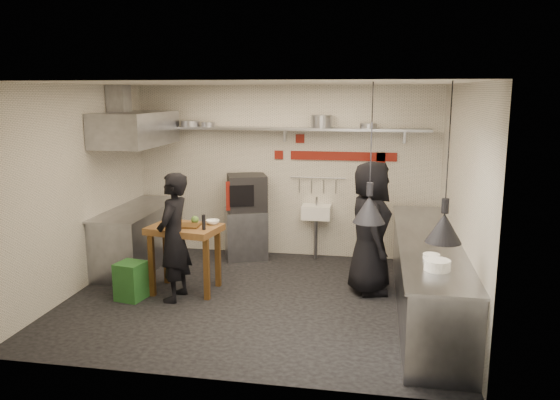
% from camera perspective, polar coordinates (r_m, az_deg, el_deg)
% --- Properties ---
extents(floor, '(5.00, 5.00, 0.00)m').
position_cam_1_polar(floor, '(7.36, -2.25, -10.26)').
color(floor, black).
rests_on(floor, ground).
extents(ceiling, '(5.00, 5.00, 0.00)m').
position_cam_1_polar(ceiling, '(6.85, -2.44, 12.08)').
color(ceiling, silver).
rests_on(ceiling, floor).
extents(wall_back, '(5.00, 0.04, 2.80)m').
position_cam_1_polar(wall_back, '(9.01, 0.52, 2.97)').
color(wall_back, silver).
rests_on(wall_back, floor).
extents(wall_front, '(5.00, 0.04, 2.80)m').
position_cam_1_polar(wall_front, '(4.99, -7.52, -3.96)').
color(wall_front, silver).
rests_on(wall_front, floor).
extents(wall_left, '(0.04, 4.20, 2.80)m').
position_cam_1_polar(wall_left, '(7.89, -20.38, 1.07)').
color(wall_left, silver).
rests_on(wall_left, floor).
extents(wall_right, '(0.04, 4.20, 2.80)m').
position_cam_1_polar(wall_right, '(6.89, 18.41, -0.20)').
color(wall_right, silver).
rests_on(wall_right, floor).
extents(red_band_horiz, '(1.70, 0.02, 0.14)m').
position_cam_1_polar(red_band_horiz, '(8.84, 6.60, 4.57)').
color(red_band_horiz, maroon).
rests_on(red_band_horiz, wall_back).
extents(red_band_vert, '(0.14, 0.02, 1.10)m').
position_cam_1_polar(red_band_vert, '(8.90, 10.39, 1.38)').
color(red_band_vert, maroon).
rests_on(red_band_vert, wall_back).
extents(red_tile_a, '(0.14, 0.02, 0.14)m').
position_cam_1_polar(red_tile_a, '(8.89, 2.11, 6.42)').
color(red_tile_a, maroon).
rests_on(red_tile_a, wall_back).
extents(red_tile_b, '(0.14, 0.02, 0.14)m').
position_cam_1_polar(red_tile_b, '(8.97, -0.13, 4.74)').
color(red_tile_b, maroon).
rests_on(red_tile_b, wall_back).
extents(back_shelf, '(4.60, 0.34, 0.04)m').
position_cam_1_polar(back_shelf, '(8.75, 0.33, 7.47)').
color(back_shelf, gray).
rests_on(back_shelf, wall_back).
extents(shelf_bracket_left, '(0.04, 0.06, 0.24)m').
position_cam_1_polar(shelf_bracket_left, '(9.41, -11.07, 6.92)').
color(shelf_bracket_left, gray).
rests_on(shelf_bracket_left, wall_back).
extents(shelf_bracket_mid, '(0.04, 0.06, 0.24)m').
position_cam_1_polar(shelf_bracket_mid, '(8.91, 0.50, 6.89)').
color(shelf_bracket_mid, gray).
rests_on(shelf_bracket_mid, wall_back).
extents(shelf_bracket_right, '(0.04, 0.06, 0.24)m').
position_cam_1_polar(shelf_bracket_right, '(8.80, 12.88, 6.55)').
color(shelf_bracket_right, gray).
rests_on(shelf_bracket_right, wall_back).
extents(pan_far_left, '(0.38, 0.38, 0.09)m').
position_cam_1_polar(pan_far_left, '(9.14, -9.34, 7.89)').
color(pan_far_left, gray).
rests_on(pan_far_left, back_shelf).
extents(pan_mid_left, '(0.25, 0.25, 0.07)m').
position_cam_1_polar(pan_mid_left, '(9.04, -7.51, 7.85)').
color(pan_mid_left, gray).
rests_on(pan_mid_left, back_shelf).
extents(stock_pot, '(0.39, 0.39, 0.20)m').
position_cam_1_polar(stock_pot, '(8.66, 4.38, 8.19)').
color(stock_pot, gray).
rests_on(stock_pot, back_shelf).
extents(pan_right, '(0.35, 0.35, 0.08)m').
position_cam_1_polar(pan_right, '(8.63, 9.22, 7.67)').
color(pan_right, gray).
rests_on(pan_right, back_shelf).
extents(oven_stand, '(0.82, 0.79, 0.80)m').
position_cam_1_polar(oven_stand, '(9.02, -3.58, -3.53)').
color(oven_stand, gray).
rests_on(oven_stand, floor).
extents(combi_oven, '(0.76, 0.73, 0.58)m').
position_cam_1_polar(combi_oven, '(8.87, -3.47, 0.79)').
color(combi_oven, black).
rests_on(combi_oven, oven_stand).
extents(oven_door, '(0.51, 0.21, 0.46)m').
position_cam_1_polar(oven_door, '(8.61, -3.91, 0.46)').
color(oven_door, maroon).
rests_on(oven_door, combi_oven).
extents(oven_glass, '(0.37, 0.15, 0.34)m').
position_cam_1_polar(oven_glass, '(8.58, -4.01, 0.42)').
color(oven_glass, black).
rests_on(oven_glass, oven_door).
extents(hand_sink, '(0.46, 0.34, 0.22)m').
position_cam_1_polar(hand_sink, '(8.87, 3.83, -1.26)').
color(hand_sink, white).
rests_on(hand_sink, wall_back).
extents(sink_tap, '(0.03, 0.03, 0.14)m').
position_cam_1_polar(sink_tap, '(8.83, 3.84, -0.12)').
color(sink_tap, gray).
rests_on(sink_tap, hand_sink).
extents(sink_drain, '(0.06, 0.06, 0.66)m').
position_cam_1_polar(sink_drain, '(8.94, 3.76, -4.07)').
color(sink_drain, gray).
rests_on(sink_drain, floor).
extents(utensil_rail, '(0.90, 0.02, 0.02)m').
position_cam_1_polar(utensil_rail, '(8.91, 3.97, 2.33)').
color(utensil_rail, gray).
rests_on(utensil_rail, wall_back).
extents(counter_right, '(0.70, 3.80, 0.90)m').
position_cam_1_polar(counter_right, '(7.09, 15.11, -7.65)').
color(counter_right, gray).
rests_on(counter_right, floor).
extents(counter_right_top, '(0.76, 3.90, 0.03)m').
position_cam_1_polar(counter_right_top, '(6.96, 15.31, -4.02)').
color(counter_right_top, gray).
rests_on(counter_right_top, counter_right).
extents(plate_stack, '(0.33, 0.33, 0.11)m').
position_cam_1_polar(plate_stack, '(5.75, 16.11, -6.56)').
color(plate_stack, white).
rests_on(plate_stack, counter_right_top).
extents(small_bowl_right, '(0.23, 0.23, 0.05)m').
position_cam_1_polar(small_bowl_right, '(6.14, 15.54, -5.68)').
color(small_bowl_right, white).
rests_on(small_bowl_right, counter_right_top).
extents(counter_left, '(0.70, 1.90, 0.90)m').
position_cam_1_polar(counter_left, '(8.84, -14.57, -3.85)').
color(counter_left, gray).
rests_on(counter_left, floor).
extents(counter_left_top, '(0.76, 2.00, 0.03)m').
position_cam_1_polar(counter_left_top, '(8.73, -14.72, -0.91)').
color(counter_left_top, gray).
rests_on(counter_left_top, counter_left).
extents(extractor_hood, '(0.78, 1.60, 0.50)m').
position_cam_1_polar(extractor_hood, '(8.54, -14.83, 7.20)').
color(extractor_hood, gray).
rests_on(extractor_hood, ceiling).
extents(hood_duct, '(0.28, 0.28, 0.50)m').
position_cam_1_polar(hood_duct, '(8.63, -16.49, 9.82)').
color(hood_duct, gray).
rests_on(hood_duct, ceiling).
extents(green_bin, '(0.39, 0.39, 0.50)m').
position_cam_1_polar(green_bin, '(7.53, -15.31, -8.15)').
color(green_bin, '#266327').
rests_on(green_bin, floor).
extents(prep_table, '(1.01, 0.78, 0.92)m').
position_cam_1_polar(prep_table, '(7.60, -9.84, -6.06)').
color(prep_table, brown).
rests_on(prep_table, floor).
extents(cutting_board, '(0.39, 0.29, 0.02)m').
position_cam_1_polar(cutting_board, '(7.44, -9.85, -2.65)').
color(cutting_board, '#513214').
rests_on(cutting_board, prep_table).
extents(pepper_mill, '(0.06, 0.06, 0.20)m').
position_cam_1_polar(pepper_mill, '(7.21, -7.97, -2.32)').
color(pepper_mill, black).
rests_on(pepper_mill, prep_table).
extents(lemon_a, '(0.09, 0.09, 0.09)m').
position_cam_1_polar(lemon_a, '(7.36, -11.51, -2.64)').
color(lemon_a, '#FCFA39').
rests_on(lemon_a, prep_table).
extents(lemon_b, '(0.11, 0.11, 0.08)m').
position_cam_1_polar(lemon_b, '(7.32, -11.33, -2.73)').
color(lemon_b, '#FCFA39').
rests_on(lemon_b, prep_table).
extents(veg_ball, '(0.12, 0.12, 0.11)m').
position_cam_1_polar(veg_ball, '(7.59, -8.88, -2.05)').
color(veg_ball, '#517C32').
rests_on(veg_ball, prep_table).
extents(steel_tray, '(0.18, 0.12, 0.03)m').
position_cam_1_polar(steel_tray, '(7.68, -11.18, -2.25)').
color(steel_tray, gray).
rests_on(steel_tray, prep_table).
extents(bowl, '(0.23, 0.23, 0.06)m').
position_cam_1_polar(bowl, '(7.51, -7.06, -2.31)').
color(bowl, white).
rests_on(bowl, prep_table).
extents(heat_lamp_near, '(0.42, 0.42, 1.46)m').
position_cam_1_polar(heat_lamp_near, '(5.73, 9.48, 4.78)').
color(heat_lamp_near, black).
rests_on(heat_lamp_near, ceiling).
extents(heat_lamp_far, '(0.38, 0.38, 1.50)m').
position_cam_1_polar(heat_lamp_far, '(5.25, 17.13, 3.64)').
color(heat_lamp_far, black).
rests_on(heat_lamp_far, ceiling).
extents(chef_left, '(0.44, 0.64, 1.69)m').
position_cam_1_polar(chef_left, '(7.23, -11.05, -3.83)').
color(chef_left, black).
rests_on(chef_left, floor).
extents(chef_right, '(0.72, 0.97, 1.80)m').
position_cam_1_polar(chef_right, '(7.44, 9.42, -2.89)').
color(chef_right, black).
rests_on(chef_right, floor).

